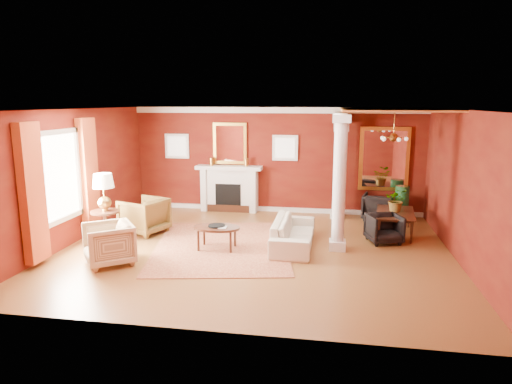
% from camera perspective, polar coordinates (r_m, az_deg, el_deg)
% --- Properties ---
extents(ground, '(8.00, 8.00, 0.00)m').
position_cam_1_polar(ground, '(9.63, -0.13, -7.24)').
color(ground, brown).
rests_on(ground, ground).
extents(room_shell, '(8.04, 7.04, 2.92)m').
position_cam_1_polar(room_shell, '(9.19, -0.14, 4.78)').
color(room_shell, maroon).
rests_on(room_shell, ground).
extents(fireplace, '(1.85, 0.42, 1.29)m').
position_cam_1_polar(fireplace, '(12.87, -3.36, 0.45)').
color(fireplace, silver).
rests_on(fireplace, ground).
extents(overmantel_mirror, '(0.95, 0.07, 1.15)m').
position_cam_1_polar(overmantel_mirror, '(12.83, -3.29, 6.08)').
color(overmantel_mirror, gold).
rests_on(overmantel_mirror, fireplace).
extents(flank_window_left, '(0.70, 0.07, 0.70)m').
position_cam_1_polar(flank_window_left, '(13.28, -9.84, 5.68)').
color(flank_window_left, silver).
rests_on(flank_window_left, room_shell).
extents(flank_window_right, '(0.70, 0.07, 0.70)m').
position_cam_1_polar(flank_window_right, '(12.60, 3.65, 5.52)').
color(flank_window_right, silver).
rests_on(flank_window_right, room_shell).
extents(left_window, '(0.21, 2.55, 2.60)m').
position_cam_1_polar(left_window, '(10.14, -23.01, 1.09)').
color(left_window, white).
rests_on(left_window, room_shell).
extents(column_front, '(0.36, 0.36, 2.80)m').
position_cam_1_polar(column_front, '(9.45, 10.39, 1.14)').
color(column_front, silver).
rests_on(column_front, ground).
extents(column_back, '(0.36, 0.36, 2.80)m').
position_cam_1_polar(column_back, '(12.11, 10.25, 3.36)').
color(column_back, silver).
rests_on(column_back, ground).
extents(header_beam, '(0.30, 3.20, 0.32)m').
position_cam_1_polar(header_beam, '(10.91, 10.52, 8.79)').
color(header_beam, silver).
rests_on(header_beam, column_front).
extents(amber_ceiling, '(2.30, 3.40, 0.04)m').
position_cam_1_polar(amber_ceiling, '(10.83, 16.76, 9.81)').
color(amber_ceiling, '#ED9645').
rests_on(amber_ceiling, room_shell).
extents(dining_mirror, '(1.30, 0.07, 1.70)m').
position_cam_1_polar(dining_mirror, '(12.62, 15.72, 3.99)').
color(dining_mirror, gold).
rests_on(dining_mirror, room_shell).
extents(chandelier, '(0.60, 0.62, 0.75)m').
position_cam_1_polar(chandelier, '(10.92, 16.81, 6.54)').
color(chandelier, '#A47933').
rests_on(chandelier, room_shell).
extents(crown_trim, '(8.00, 0.08, 0.16)m').
position_cam_1_polar(crown_trim, '(12.56, 2.56, 10.18)').
color(crown_trim, silver).
rests_on(crown_trim, room_shell).
extents(base_trim, '(8.00, 0.08, 0.12)m').
position_cam_1_polar(base_trim, '(12.91, 2.45, -2.16)').
color(base_trim, silver).
rests_on(base_trim, ground).
extents(rug, '(3.42, 4.16, 0.01)m').
position_cam_1_polar(rug, '(9.91, -4.34, -6.69)').
color(rug, maroon).
rests_on(rug, ground).
extents(sofa, '(0.61, 2.07, 0.81)m').
position_cam_1_polar(sofa, '(9.77, 4.71, -4.53)').
color(sofa, beige).
rests_on(sofa, ground).
extents(armchair_leopard, '(1.10, 1.13, 0.92)m').
position_cam_1_polar(armchair_leopard, '(11.02, -13.82, -2.69)').
color(armchair_leopard, black).
rests_on(armchair_leopard, ground).
extents(armchair_stripe, '(1.15, 1.16, 0.88)m').
position_cam_1_polar(armchair_stripe, '(9.14, -17.93, -5.95)').
color(armchair_stripe, '#CAB187').
rests_on(armchair_stripe, ground).
extents(coffee_table, '(0.98, 0.98, 0.49)m').
position_cam_1_polar(coffee_table, '(9.58, -4.93, -4.59)').
color(coffee_table, black).
rests_on(coffee_table, ground).
extents(coffee_book, '(0.16, 0.03, 0.22)m').
position_cam_1_polar(coffee_book, '(9.45, -4.69, -3.82)').
color(coffee_book, black).
rests_on(coffee_book, coffee_table).
extents(side_table, '(0.62, 0.62, 1.54)m').
position_cam_1_polar(side_table, '(10.37, -18.46, -0.52)').
color(side_table, black).
rests_on(side_table, ground).
extents(dining_table, '(0.69, 1.55, 0.84)m').
position_cam_1_polar(dining_table, '(11.12, 17.15, -2.97)').
color(dining_table, black).
rests_on(dining_table, ground).
extents(dining_chair_near, '(0.84, 0.81, 0.70)m').
position_cam_1_polar(dining_chair_near, '(10.40, 15.74, -4.26)').
color(dining_chair_near, black).
rests_on(dining_chair_near, ground).
extents(dining_chair_far, '(0.87, 0.83, 0.76)m').
position_cam_1_polar(dining_chair_far, '(12.33, 14.97, -1.66)').
color(dining_chair_far, black).
rests_on(dining_chair_far, ground).
extents(green_urn, '(0.39, 0.39, 0.94)m').
position_cam_1_polar(green_urn, '(12.34, 17.72, -1.85)').
color(green_urn, '#15421E').
rests_on(green_urn, ground).
extents(potted_plant, '(0.55, 0.60, 0.43)m').
position_cam_1_polar(potted_plant, '(11.02, 17.24, 0.29)').
color(potted_plant, '#26591E').
rests_on(potted_plant, dining_table).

